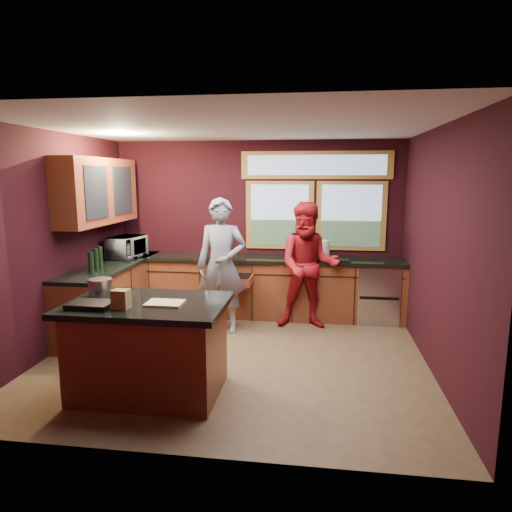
% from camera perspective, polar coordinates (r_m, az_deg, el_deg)
% --- Properties ---
extents(floor, '(4.50, 4.50, 0.00)m').
position_cam_1_polar(floor, '(5.65, -2.60, -12.48)').
color(floor, brown).
rests_on(floor, ground).
extents(room_shell, '(4.52, 4.02, 2.71)m').
position_cam_1_polar(room_shell, '(5.69, -8.11, 6.25)').
color(room_shell, black).
rests_on(room_shell, ground).
extents(back_counter, '(4.50, 0.64, 0.93)m').
position_cam_1_polar(back_counter, '(7.08, 1.46, -3.86)').
color(back_counter, '#592E15').
rests_on(back_counter, floor).
extents(left_counter, '(0.64, 2.30, 0.93)m').
position_cam_1_polar(left_counter, '(6.87, -17.56, -4.75)').
color(left_counter, '#592E15').
rests_on(left_counter, floor).
extents(island, '(1.55, 1.05, 0.95)m').
position_cam_1_polar(island, '(4.75, -13.25, -11.03)').
color(island, '#592E15').
rests_on(island, floor).
extents(person_grey, '(0.69, 0.46, 1.87)m').
position_cam_1_polar(person_grey, '(6.32, -4.33, -1.21)').
color(person_grey, slate).
rests_on(person_grey, floor).
extents(person_red, '(0.89, 0.70, 1.81)m').
position_cam_1_polar(person_red, '(6.51, 6.55, -1.21)').
color(person_red, maroon).
rests_on(person_red, floor).
extents(microwave, '(0.49, 0.64, 0.33)m').
position_cam_1_polar(microwave, '(7.19, -15.87, 1.08)').
color(microwave, '#999999').
rests_on(microwave, left_counter).
extents(potted_plant, '(0.36, 0.31, 0.40)m').
position_cam_1_polar(potted_plant, '(6.97, 5.43, 1.46)').
color(potted_plant, '#999999').
rests_on(potted_plant, back_counter).
extents(paper_towel, '(0.12, 0.12, 0.28)m').
position_cam_1_polar(paper_towel, '(6.92, 8.70, 0.82)').
color(paper_towel, white).
rests_on(paper_towel, back_counter).
extents(cutting_board, '(0.35, 0.25, 0.02)m').
position_cam_1_polar(cutting_board, '(4.49, -11.32, -5.79)').
color(cutting_board, tan).
rests_on(cutting_board, island).
extents(stock_pot, '(0.24, 0.24, 0.18)m').
position_cam_1_polar(stock_pot, '(4.94, -18.86, -3.74)').
color(stock_pot, '#ACABB0').
rests_on(stock_pot, island).
extents(paper_bag, '(0.16, 0.13, 0.18)m').
position_cam_1_polar(paper_bag, '(4.42, -16.52, -5.20)').
color(paper_bag, brown).
rests_on(paper_bag, island).
extents(black_tray, '(0.40, 0.28, 0.05)m').
position_cam_1_polar(black_tray, '(4.57, -19.93, -5.75)').
color(black_tray, black).
rests_on(black_tray, island).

